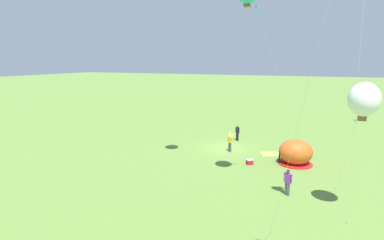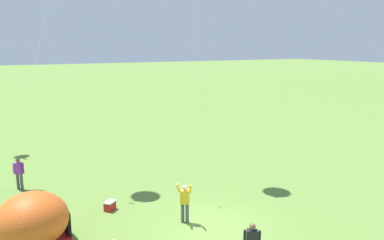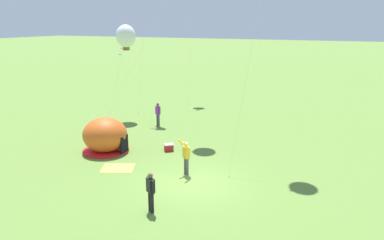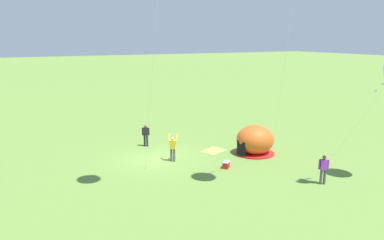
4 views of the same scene
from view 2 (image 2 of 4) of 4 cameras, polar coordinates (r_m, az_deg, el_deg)
The scene contains 5 objects.
ground_plane at distance 16.51m, azimuth 3.04°, elevation -15.97°, with size 300.00×300.00×0.00m, color olive.
popup_tent at distance 15.98m, azimuth -23.13°, elevation -13.93°, with size 2.81×2.81×2.10m.
cooler_box at distance 18.31m, azimuth -12.40°, elevation -12.62°, with size 0.64×0.63×0.44m.
person_flying_kite at distance 16.44m, azimuth -1.10°, elevation -12.24°, with size 0.72×0.68×1.89m.
person_with_toddler at distance 22.02m, azimuth -24.87°, elevation -7.22°, with size 0.53×0.40×1.72m.
Camera 2 is at (-7.75, -12.47, 7.56)m, focal length 35.00 mm.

